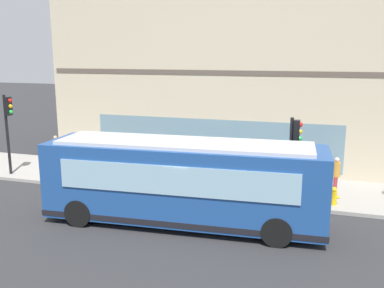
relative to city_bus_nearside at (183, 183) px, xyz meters
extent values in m
plane|color=#2D2D30|center=(-0.08, 0.66, -1.55)|extent=(120.00, 120.00, 0.00)
cube|color=#9E9991|center=(4.70, 0.66, -1.48)|extent=(4.37, 40.00, 0.15)
cube|color=beige|center=(11.87, 0.66, 3.14)|extent=(9.97, 18.40, 9.38)
cube|color=brown|center=(7.03, 0.66, 3.61)|extent=(0.36, 18.03, 0.24)
cube|color=slate|center=(6.93, 0.66, 0.05)|extent=(0.12, 12.88, 2.40)
cube|color=#1E478C|center=(0.00, -0.02, 0.05)|extent=(3.08, 10.13, 2.70)
cube|color=silver|center=(0.00, -0.02, 1.46)|extent=(2.65, 9.11, 0.12)
cube|color=#8CB2C6|center=(-0.29, 4.96, 0.50)|extent=(2.20, 0.21, 1.20)
cube|color=#8CB2C6|center=(1.27, 0.06, 0.45)|extent=(0.54, 8.19, 1.00)
cube|color=#8CB2C6|center=(-1.27, -0.09, 0.45)|extent=(0.54, 8.19, 1.00)
cube|color=black|center=(0.00, -0.02, -1.12)|extent=(3.12, 10.17, 0.20)
cylinder|color=black|center=(0.94, 3.65, -1.05)|extent=(0.36, 1.02, 1.00)
cylinder|color=black|center=(-1.36, 3.51, -1.05)|extent=(0.36, 1.02, 1.00)
cylinder|color=black|center=(1.35, -3.34, -1.05)|extent=(0.36, 1.02, 1.00)
cylinder|color=black|center=(-0.95, -3.48, -1.05)|extent=(0.36, 1.02, 1.00)
cylinder|color=black|center=(2.99, -3.54, 0.34)|extent=(0.14, 0.14, 3.50)
cube|color=black|center=(2.99, -3.73, 1.54)|extent=(0.32, 0.24, 0.90)
sphere|color=red|center=(2.99, -3.86, 1.82)|extent=(0.20, 0.20, 0.20)
sphere|color=yellow|center=(2.99, -3.86, 1.54)|extent=(0.20, 0.20, 0.20)
sphere|color=green|center=(2.99, -3.86, 1.26)|extent=(0.20, 0.20, 0.20)
cylinder|color=black|center=(3.15, 10.19, 0.59)|extent=(0.14, 0.14, 3.98)
cube|color=black|center=(3.15, 10.00, 2.03)|extent=(0.32, 0.24, 0.90)
sphere|color=red|center=(3.15, 9.87, 2.31)|extent=(0.20, 0.20, 0.20)
sphere|color=yellow|center=(3.15, 9.87, 2.03)|extent=(0.20, 0.20, 0.20)
sphere|color=green|center=(3.15, 9.87, 1.75)|extent=(0.20, 0.20, 0.20)
cylinder|color=yellow|center=(3.20, -5.30, -1.13)|extent=(0.24, 0.24, 0.55)
sphere|color=yellow|center=(3.20, -5.30, -0.77)|extent=(0.22, 0.22, 0.22)
cylinder|color=yellow|center=(3.20, -5.47, -1.08)|extent=(0.10, 0.12, 0.10)
cylinder|color=yellow|center=(3.37, -5.30, -1.08)|extent=(0.12, 0.10, 0.10)
cylinder|color=#B23338|center=(4.71, -5.40, -1.01)|extent=(0.14, 0.14, 0.79)
cylinder|color=#B23338|center=(4.53, -5.37, -1.01)|extent=(0.14, 0.14, 0.79)
cylinder|color=gold|center=(4.62, -5.38, -0.30)|extent=(0.32, 0.32, 0.62)
sphere|color=beige|center=(4.62, -5.38, 0.12)|extent=(0.21, 0.21, 0.21)
cylinder|color=#3F8C4C|center=(5.52, 9.15, -1.03)|extent=(0.14, 0.14, 0.76)
cylinder|color=#3F8C4C|center=(5.69, 9.20, -1.03)|extent=(0.14, 0.14, 0.76)
cylinder|color=#3359A5|center=(5.61, 9.17, -0.35)|extent=(0.32, 0.32, 0.60)
sphere|color=tan|center=(5.61, 9.17, 0.05)|extent=(0.20, 0.20, 0.20)
cylinder|color=#99994C|center=(5.25, 4.66, -1.03)|extent=(0.14, 0.14, 0.75)
cylinder|color=#99994C|center=(5.21, 4.83, -1.03)|extent=(0.14, 0.14, 0.75)
cylinder|color=#99994C|center=(5.23, 4.75, -0.36)|extent=(0.32, 0.32, 0.59)
sphere|color=brown|center=(5.23, 4.75, 0.03)|extent=(0.20, 0.20, 0.20)
cube|color=#263F99|center=(3.96, 3.06, -0.95)|extent=(0.44, 0.40, 0.90)
cube|color=#8CB2C6|center=(3.96, 2.85, -0.77)|extent=(0.35, 0.03, 0.30)
camera|label=1|loc=(-13.96, -4.60, 4.59)|focal=39.83mm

